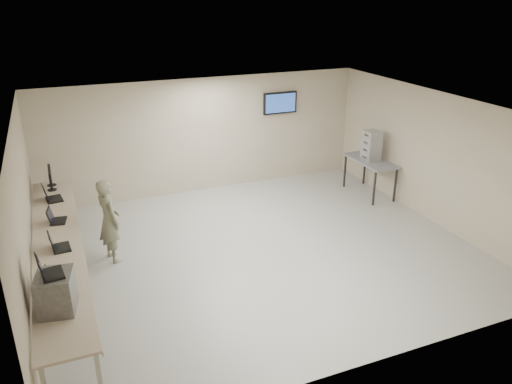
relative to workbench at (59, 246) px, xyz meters
name	(u,v)px	position (x,y,z in m)	size (l,w,h in m)	color
room	(261,181)	(3.62, 0.06, 0.58)	(8.01, 7.01, 2.81)	#B4B4B1
workbench	(59,246)	(0.00, 0.00, 0.00)	(0.76, 6.00, 0.90)	#BAA68C
equipment_box	(56,292)	(-0.06, -1.97, 0.34)	(0.44, 0.50, 0.52)	gray
laptop_on_box	(47,271)	(-0.12, -1.97, 0.67)	(0.33, 0.38, 0.27)	black
laptop_0	(57,282)	(-0.05, -1.41, 0.15)	(0.35, 0.41, 0.30)	black
laptop_1	(57,245)	(-0.01, -0.25, 0.15)	(0.33, 0.39, 0.29)	black
laptop_2	(55,218)	(-0.01, 0.82, 0.14)	(0.34, 0.39, 0.27)	black
laptop_3	(50,196)	(-0.05, 1.91, 0.15)	(0.38, 0.44, 0.31)	black
monitor_near	(50,179)	(-0.01, 2.46, 0.32)	(0.19, 0.42, 0.41)	black
monitor_far	(50,174)	(-0.01, 2.75, 0.32)	(0.19, 0.42, 0.42)	black
soldier	(109,221)	(0.90, 0.74, -0.02)	(0.59, 0.38, 1.61)	gray
side_table	(371,163)	(7.19, 1.62, -0.01)	(0.69, 1.48, 0.89)	gray
storage_bins	(371,146)	(7.17, 1.62, 0.43)	(0.34, 0.38, 0.73)	#AFAFAF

